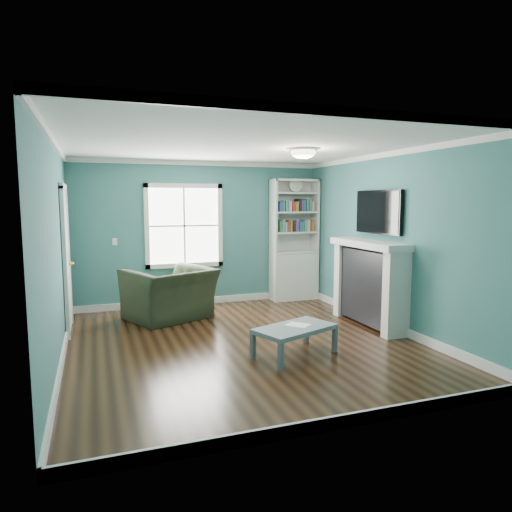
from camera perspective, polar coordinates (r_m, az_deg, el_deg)
name	(u,v)px	position (r m, az deg, el deg)	size (l,w,h in m)	color
floor	(243,343)	(6.22, -1.59, -10.79)	(5.00, 5.00, 0.00)	black
room_walls	(243,225)	(5.94, -1.64, 3.93)	(5.00, 5.00, 5.00)	#347572
trim	(243,251)	(5.96, -1.63, 0.61)	(4.50, 5.00, 2.60)	white
window	(184,226)	(8.28, -8.96, 3.75)	(1.40, 0.06, 1.50)	white
bookshelf	(294,252)	(8.77, 4.75, 0.53)	(0.90, 0.35, 2.31)	silver
fireplace	(369,284)	(7.14, 13.99, -3.43)	(0.44, 1.58, 1.30)	black
tv	(378,212)	(7.10, 15.06, 5.33)	(0.06, 1.10, 0.65)	black
door	(66,258)	(7.10, -22.65, -0.25)	(0.12, 0.98, 2.17)	silver
ceiling_fixture	(303,152)	(6.39, 5.94, 12.78)	(0.38, 0.38, 0.15)	white
light_switch	(115,242)	(8.16, -17.23, 1.73)	(0.08, 0.01, 0.12)	white
recliner	(169,285)	(7.44, -10.77, -3.62)	(1.25, 0.81, 1.10)	black
coffee_table	(295,330)	(5.67, 4.86, -9.24)	(1.12, 0.86, 0.36)	#545C65
paper_sheet	(298,325)	(5.73, 5.25, -8.57)	(0.21, 0.27, 0.00)	white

